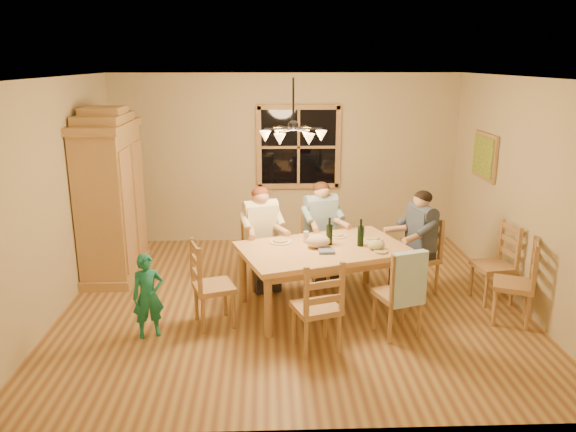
{
  "coord_description": "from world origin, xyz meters",
  "views": [
    {
      "loc": [
        -0.3,
        -6.4,
        2.89
      ],
      "look_at": [
        -0.06,
        0.1,
        1.07
      ],
      "focal_mm": 35.0,
      "sensor_mm": 36.0,
      "label": 1
    }
  ],
  "objects_px": {
    "wine_bottle_a": "(329,231)",
    "armoire": "(111,200)",
    "adult_woman": "(261,224)",
    "chair_spare_front": "(512,297)",
    "chandelier": "(293,134)",
    "adult_slate_man": "(420,229)",
    "chair_spare_back": "(492,278)",
    "adult_plaid_man": "(321,218)",
    "chair_far_right": "(321,256)",
    "chair_far_left": "(262,264)",
    "chair_end_right": "(417,269)",
    "chair_near_left": "(316,321)",
    "chair_end_left": "(214,299)",
    "wine_bottle_b": "(361,233)",
    "chair_near_right": "(397,307)",
    "child": "(148,296)",
    "dining_table": "(323,255)"
  },
  "relations": [
    {
      "from": "chair_near_right",
      "to": "chandelier",
      "type": "bearing_deg",
      "value": 123.21
    },
    {
      "from": "dining_table",
      "to": "chair_spare_back",
      "type": "height_order",
      "value": "chair_spare_back"
    },
    {
      "from": "chair_end_left",
      "to": "chair_spare_back",
      "type": "relative_size",
      "value": 1.0
    },
    {
      "from": "chair_far_left",
      "to": "chair_near_left",
      "type": "bearing_deg",
      "value": 90.0
    },
    {
      "from": "armoire",
      "to": "dining_table",
      "type": "xyz_separation_m",
      "value": [
        2.77,
        -1.23,
        -0.4
      ]
    },
    {
      "from": "chair_far_right",
      "to": "chandelier",
      "type": "bearing_deg",
      "value": 44.42
    },
    {
      "from": "armoire",
      "to": "adult_woman",
      "type": "relative_size",
      "value": 2.63
    },
    {
      "from": "wine_bottle_a",
      "to": "chair_spare_front",
      "type": "bearing_deg",
      "value": -16.01
    },
    {
      "from": "adult_plaid_man",
      "to": "child",
      "type": "bearing_deg",
      "value": 20.84
    },
    {
      "from": "adult_slate_man",
      "to": "chair_spare_back",
      "type": "xyz_separation_m",
      "value": [
        0.84,
        -0.32,
        -0.54
      ]
    },
    {
      "from": "chandelier",
      "to": "wine_bottle_b",
      "type": "distance_m",
      "value": 1.4
    },
    {
      "from": "dining_table",
      "to": "chair_far_left",
      "type": "xyz_separation_m",
      "value": [
        -0.74,
        0.7,
        -0.36
      ]
    },
    {
      "from": "armoire",
      "to": "chair_spare_back",
      "type": "bearing_deg",
      "value": -13.12
    },
    {
      "from": "armoire",
      "to": "chair_far_right",
      "type": "distance_m",
      "value": 2.95
    },
    {
      "from": "adult_plaid_man",
      "to": "wine_bottle_a",
      "type": "relative_size",
      "value": 2.65
    },
    {
      "from": "chandelier",
      "to": "chair_far_right",
      "type": "relative_size",
      "value": 0.78
    },
    {
      "from": "adult_plaid_man",
      "to": "wine_bottle_a",
      "type": "xyz_separation_m",
      "value": [
        0.01,
        -0.88,
        0.08
      ]
    },
    {
      "from": "armoire",
      "to": "chair_spare_front",
      "type": "xyz_separation_m",
      "value": [
        4.87,
        -1.71,
        -0.75
      ]
    },
    {
      "from": "chair_near_left",
      "to": "chair_spare_back",
      "type": "bearing_deg",
      "value": 7.5
    },
    {
      "from": "wine_bottle_a",
      "to": "child",
      "type": "xyz_separation_m",
      "value": [
        -2.02,
        -0.77,
        -0.46
      ]
    },
    {
      "from": "child",
      "to": "chair_near_left",
      "type": "bearing_deg",
      "value": -32.06
    },
    {
      "from": "chair_end_right",
      "to": "wine_bottle_a",
      "type": "xyz_separation_m",
      "value": [
        -1.18,
        -0.32,
        0.62
      ]
    },
    {
      "from": "adult_slate_man",
      "to": "armoire",
      "type": "bearing_deg",
      "value": 60.12
    },
    {
      "from": "chair_far_left",
      "to": "adult_slate_man",
      "type": "distance_m",
      "value": 2.09
    },
    {
      "from": "chair_end_left",
      "to": "chair_near_left",
      "type": "bearing_deg",
      "value": 43.26
    },
    {
      "from": "adult_woman",
      "to": "child",
      "type": "height_order",
      "value": "adult_woman"
    },
    {
      "from": "chair_far_left",
      "to": "chair_near_right",
      "type": "height_order",
      "value": "same"
    },
    {
      "from": "chair_end_left",
      "to": "chair_far_right",
      "type": "bearing_deg",
      "value": 117.98
    },
    {
      "from": "chair_near_left",
      "to": "child",
      "type": "xyz_separation_m",
      "value": [
        -1.77,
        0.34,
        0.16
      ]
    },
    {
      "from": "chair_far_right",
      "to": "adult_woman",
      "type": "distance_m",
      "value": 1.01
    },
    {
      "from": "wine_bottle_b",
      "to": "chair_near_right",
      "type": "bearing_deg",
      "value": -67.98
    },
    {
      "from": "adult_plaid_man",
      "to": "chair_spare_front",
      "type": "bearing_deg",
      "value": 125.87
    },
    {
      "from": "wine_bottle_a",
      "to": "armoire",
      "type": "bearing_deg",
      "value": 158.32
    },
    {
      "from": "chair_far_right",
      "to": "chair_end_right",
      "type": "bearing_deg",
      "value": 136.64
    },
    {
      "from": "chandelier",
      "to": "wine_bottle_b",
      "type": "height_order",
      "value": "chandelier"
    },
    {
      "from": "chair_near_left",
      "to": "adult_slate_man",
      "type": "xyz_separation_m",
      "value": [
        1.43,
        1.43,
        0.54
      ]
    },
    {
      "from": "chair_near_left",
      "to": "chair_end_right",
      "type": "distance_m",
      "value": 2.02
    },
    {
      "from": "chair_far_right",
      "to": "chair_far_left",
      "type": "bearing_deg",
      "value": 0.0
    },
    {
      "from": "chandelier",
      "to": "adult_slate_man",
      "type": "height_order",
      "value": "chandelier"
    },
    {
      "from": "wine_bottle_a",
      "to": "adult_slate_man",
      "type": "bearing_deg",
      "value": 15.32
    },
    {
      "from": "chandelier",
      "to": "adult_woman",
      "type": "bearing_deg",
      "value": 125.34
    },
    {
      "from": "adult_woman",
      "to": "chair_spare_front",
      "type": "distance_m",
      "value": 3.12
    },
    {
      "from": "armoire",
      "to": "adult_plaid_man",
      "type": "distance_m",
      "value": 2.86
    },
    {
      "from": "chair_far_right",
      "to": "adult_slate_man",
      "type": "distance_m",
      "value": 1.42
    },
    {
      "from": "chandelier",
      "to": "adult_woman",
      "type": "xyz_separation_m",
      "value": [
        -0.39,
        0.55,
        -1.24
      ]
    },
    {
      "from": "adult_slate_man",
      "to": "wine_bottle_a",
      "type": "relative_size",
      "value": 2.65
    },
    {
      "from": "armoire",
      "to": "wine_bottle_b",
      "type": "relative_size",
      "value": 6.97
    },
    {
      "from": "chair_end_right",
      "to": "adult_plaid_man",
      "type": "distance_m",
      "value": 1.42
    },
    {
      "from": "chandelier",
      "to": "chair_end_right",
      "type": "relative_size",
      "value": 0.78
    },
    {
      "from": "armoire",
      "to": "adult_plaid_man",
      "type": "bearing_deg",
      "value": -5.19
    }
  ]
}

